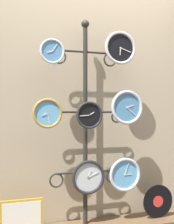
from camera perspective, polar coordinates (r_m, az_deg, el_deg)
shop_wall at (r=3.10m, az=-1.28°, el=5.26°), size 4.40×0.04×2.80m
display_stand at (r=2.98m, az=-0.32°, el=-8.69°), size 0.76×0.44×1.99m
clock_top_left at (r=2.79m, az=-6.41°, el=10.97°), size 0.22×0.04×0.22m
clock_top_right at (r=3.02m, az=6.09°, el=11.57°), size 0.32×0.04×0.32m
clock_middle_left at (r=2.73m, az=-7.25°, el=-0.24°), size 0.26×0.04×0.26m
clock_middle_center at (r=2.83m, az=0.35°, el=-0.58°), size 0.25×0.04×0.25m
clock_middle_right at (r=2.97m, az=7.30°, el=0.83°), size 0.33×0.04×0.33m
clock_bottom_center at (r=2.92m, az=0.19°, el=-11.84°), size 0.32×0.04×0.32m
clock_bottom_right at (r=3.04m, az=6.93°, el=-11.30°), size 0.32×0.04×0.32m
vinyl_record at (r=3.30m, az=12.85°, el=-15.65°), size 0.33×0.01×0.33m
picture_frame at (r=2.90m, az=-11.85°, el=-18.24°), size 0.38×0.02×0.30m
price_tag_upper at (r=2.77m, az=-5.78°, el=8.37°), size 0.04×0.00×0.03m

